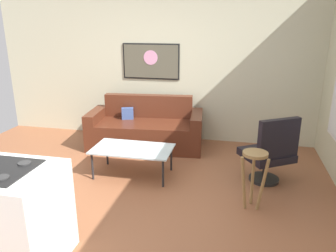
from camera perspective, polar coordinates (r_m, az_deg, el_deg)
ground at (r=4.09m, az=-7.73°, el=-13.14°), size 6.40×6.40×0.04m
back_wall at (r=5.88m, az=-0.09°, el=11.19°), size 6.40×0.05×2.80m
couch at (r=5.63m, az=-3.87°, el=-0.70°), size 1.98×1.01×0.85m
coffee_table at (r=4.56m, az=-6.20°, el=-4.19°), size 1.10×0.61×0.40m
armchair at (r=4.48m, az=17.41°, el=-4.31°), size 0.78×0.77×0.93m
bar_stool at (r=3.82m, az=14.80°, el=-6.98°), size 0.33×0.32×0.69m
wall_painting at (r=5.91m, az=-3.01°, el=11.19°), size 1.03×0.03×0.63m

